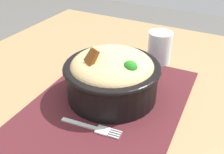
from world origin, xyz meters
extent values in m
cube|color=#99754C|center=(0.00, 0.00, 0.69)|extent=(1.09, 0.96, 0.04)
cylinder|color=olive|center=(-0.49, -0.42, 0.34)|extent=(0.04, 0.04, 0.67)
cube|color=#47191E|center=(-0.02, 0.00, 0.71)|extent=(0.45, 0.33, 0.00)
cylinder|color=black|center=(-0.05, -0.01, 0.75)|extent=(0.20, 0.20, 0.08)
torus|color=black|center=(-0.05, -0.01, 0.79)|extent=(0.21, 0.21, 0.01)
ellipsoid|color=tan|center=(-0.05, -0.01, 0.79)|extent=(0.18, 0.18, 0.07)
sphere|color=#227A1F|center=(-0.03, 0.04, 0.81)|extent=(0.03, 0.03, 0.03)
cylinder|color=orange|center=(-0.05, 0.03, 0.81)|extent=(0.03, 0.02, 0.01)
cylinder|color=orange|center=(-0.06, -0.04, 0.81)|extent=(0.03, 0.03, 0.01)
cube|color=brown|center=(-0.01, -0.04, 0.82)|extent=(0.04, 0.04, 0.04)
cube|color=brown|center=(-0.01, -0.03, 0.82)|extent=(0.04, 0.03, 0.05)
cube|color=silver|center=(0.07, -0.02, 0.71)|extent=(0.02, 0.07, 0.00)
cube|color=silver|center=(0.06, 0.01, 0.71)|extent=(0.01, 0.01, 0.00)
cube|color=silver|center=(0.06, 0.03, 0.71)|extent=(0.02, 0.03, 0.00)
cube|color=silver|center=(0.07, 0.06, 0.71)|extent=(0.00, 0.02, 0.00)
cube|color=silver|center=(0.06, 0.06, 0.71)|extent=(0.00, 0.02, 0.00)
cube|color=silver|center=(0.06, 0.06, 0.71)|extent=(0.00, 0.02, 0.00)
cube|color=silver|center=(0.05, 0.06, 0.71)|extent=(0.00, 0.02, 0.00)
cylinder|color=silver|center=(-0.26, 0.03, 0.76)|extent=(0.07, 0.07, 0.09)
cylinder|color=silver|center=(-0.26, 0.03, 0.73)|extent=(0.06, 0.06, 0.03)
camera|label=1|loc=(0.40, 0.23, 1.07)|focal=43.05mm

